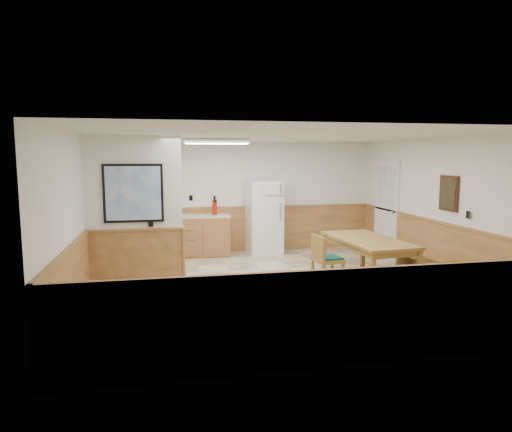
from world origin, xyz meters
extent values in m
plane|color=#C6B98E|center=(0.00, 0.00, 0.00)|extent=(6.00, 6.00, 0.00)
cube|color=silver|center=(0.00, 0.00, 2.50)|extent=(6.00, 6.00, 0.02)
cube|color=white|center=(0.00, 3.00, 1.25)|extent=(6.00, 0.02, 2.50)
cube|color=white|center=(3.00, 0.00, 1.25)|extent=(0.02, 6.00, 2.50)
cube|color=white|center=(-3.00, 0.00, 1.25)|extent=(0.02, 6.00, 2.50)
cube|color=tan|center=(0.00, 2.98, 0.50)|extent=(6.00, 0.04, 1.00)
cube|color=tan|center=(2.98, 0.00, 0.50)|extent=(0.04, 6.00, 1.00)
cube|color=tan|center=(-2.98, 0.00, 0.50)|extent=(0.04, 6.00, 1.00)
cube|color=white|center=(-2.25, 0.20, 1.75)|extent=(1.50, 0.15, 1.50)
cube|color=tan|center=(-2.25, 0.20, 0.50)|extent=(1.50, 0.17, 1.00)
cube|color=black|center=(-2.25, 0.10, 1.60)|extent=(0.92, 0.03, 0.92)
cube|color=white|center=(-2.25, 0.09, 1.60)|extent=(0.84, 0.01, 0.84)
cube|color=#9F7038|center=(-1.10, 2.68, 0.43)|extent=(1.40, 0.60, 0.86)
cube|color=#9F7038|center=(-2.57, 2.68, 0.43)|extent=(0.06, 0.60, 0.86)
cube|color=#9F7038|center=(-1.83, 2.68, 0.43)|extent=(0.06, 0.60, 0.86)
cube|color=beige|center=(-1.50, 2.68, 0.88)|extent=(2.20, 0.60, 0.04)
cube|color=beige|center=(-1.50, 2.98, 0.95)|extent=(2.20, 0.02, 0.10)
cube|color=white|center=(2.97, 1.90, 1.02)|extent=(0.05, 1.02, 2.15)
cube|color=white|center=(2.96, 1.90, 1.02)|extent=(0.04, 0.90, 2.05)
cube|color=silver|center=(2.94, 1.90, 1.55)|extent=(0.02, 0.76, 0.80)
cube|color=white|center=(-2.10, 2.98, 1.55)|extent=(0.80, 0.03, 1.00)
cube|color=silver|center=(-2.10, 2.96, 1.55)|extent=(0.70, 0.01, 0.90)
cube|color=#372016|center=(2.97, -0.30, 1.55)|extent=(0.03, 0.50, 0.60)
cube|color=black|center=(2.95, -0.30, 1.55)|extent=(0.01, 0.42, 0.52)
cube|color=white|center=(-0.80, 1.30, 2.45)|extent=(1.20, 0.30, 0.08)
cube|color=white|center=(-0.80, 1.30, 2.40)|extent=(1.15, 0.25, 0.01)
cube|color=white|center=(0.39, 2.63, 0.82)|extent=(0.76, 0.74, 1.63)
cube|color=silver|center=(0.68, 2.27, 1.49)|extent=(0.03, 0.02, 0.21)
cube|color=silver|center=(0.68, 2.27, 0.98)|extent=(0.03, 0.02, 0.38)
cube|color=#A77F3D|center=(1.68, 0.04, 0.72)|extent=(1.11, 1.97, 0.05)
cube|color=#A77F3D|center=(1.68, 0.04, 0.65)|extent=(1.00, 1.86, 0.10)
cube|color=#A77F3D|center=(1.34, -0.88, 0.35)|extent=(0.08, 0.08, 0.70)
cube|color=#A77F3D|center=(1.19, 0.89, 0.35)|extent=(0.08, 0.08, 0.70)
cube|color=#A77F3D|center=(2.17, -0.81, 0.35)|extent=(0.08, 0.08, 0.70)
cube|color=#A77F3D|center=(2.02, 0.96, 0.35)|extent=(0.08, 0.08, 0.70)
cube|color=#A77F3D|center=(2.80, 0.08, 0.42)|extent=(0.36, 1.47, 0.05)
cube|color=#A77F3D|center=(2.80, -0.60, 0.20)|extent=(0.30, 0.07, 0.40)
cube|color=#A77F3D|center=(2.80, 0.76, 0.20)|extent=(0.30, 0.07, 0.40)
cube|color=#A77F3D|center=(0.93, -0.02, 0.42)|extent=(0.49, 0.49, 0.06)
cube|color=#0F4C4A|center=(0.93, -0.02, 0.47)|extent=(0.45, 0.45, 0.03)
cube|color=#A77F3D|center=(0.74, -0.05, 0.65)|extent=(0.11, 0.44, 0.40)
cube|color=#0F4C4A|center=(0.55, -0.07, 0.65)|extent=(0.07, 0.38, 0.34)
cube|color=#A77F3D|center=(0.77, -0.24, 0.20)|extent=(0.05, 0.05, 0.39)
cube|color=#A77F3D|center=(0.72, 0.14, 0.20)|extent=(0.05, 0.05, 0.39)
cube|color=#A77F3D|center=(1.14, -0.18, 0.20)|extent=(0.05, 0.05, 0.39)
cube|color=#A77F3D|center=(1.09, 0.19, 0.20)|extent=(0.05, 0.05, 0.39)
cylinder|color=#B21C09|center=(-0.71, 2.66, 1.07)|extent=(0.13, 0.13, 0.34)
cylinder|color=black|center=(-0.71, 2.66, 1.28)|extent=(0.06, 0.06, 0.08)
cylinder|color=green|center=(-2.17, 2.70, 1.02)|extent=(0.10, 0.10, 0.23)
camera|label=1|loc=(-1.76, -7.24, 2.17)|focal=32.00mm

